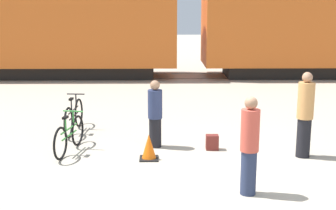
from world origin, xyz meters
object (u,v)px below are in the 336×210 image
Objects in this scene: person_in_red at (249,146)px; bicycle_green at (69,136)px; traffic_cone at (149,148)px; person_in_tan at (305,115)px; bicycle_black at (74,117)px; backpack at (212,142)px; person_in_navy at (155,114)px; freight_train at (190,11)px.

bicycle_green is at bearing -15.65° from person_in_red.
person_in_tan is at bearing 2.04° from traffic_cone.
person_in_tan reaches higher than bicycle_black.
backpack is (-1.90, 0.52, -0.76)m from person_in_tan.
person_in_red is (3.74, -4.06, 0.47)m from bicycle_black.
bicycle_green is 1.00× the size of person_in_red.
person_in_navy is at bearing 11.10° from bicycle_green.
freight_train is at bearing 82.27° from traffic_cone.
person_in_tan reaches higher than person_in_navy.
backpack is (-0.13, -10.73, -2.70)m from freight_train.
person_in_red is (0.22, -13.24, -2.00)m from freight_train.
bicycle_black is at bearing 96.97° from bicycle_green.
backpack is (3.39, -1.55, -0.23)m from bicycle_black.
freight_train reaches higher than traffic_cone.
person_in_navy is (1.89, 0.37, 0.40)m from bicycle_green.
freight_train is at bearing 73.05° from bicycle_green.
person_in_tan is at bearing -21.37° from bicycle_black.
backpack is at bearing -73.37° from person_in_navy.
bicycle_green is 1.97m from person_in_navy.
bicycle_black is 5.54m from person_in_red.
traffic_cone reaches higher than backpack.
person_in_navy is at bearing -40.91° from person_in_red.
freight_train is 31.52× the size of person_in_red.
bicycle_black is 1.16× the size of person_in_navy.
backpack is (1.29, -0.23, -0.61)m from person_in_navy.
freight_train reaches higher than bicycle_black.
bicycle_green reaches higher than backpack.
person_in_red reaches higher than bicycle_black.
bicycle_green is at bearing 164.11° from traffic_cone.
person_in_red is at bearing 164.30° from person_in_tan.
bicycle_black is 3.73m from backpack.
person_in_red reaches higher than person_in_navy.
person_in_red is (-1.55, -1.99, -0.05)m from person_in_tan.
person_in_navy is 4.56× the size of backpack.
person_in_red reaches higher than backpack.
person_in_red is 3.20m from person_in_navy.
backpack is at bearing -24.54° from bicycle_black.
traffic_cone is at bearing -15.89° from bicycle_green.
freight_train is at bearing 89.29° from backpack.
freight_train is 30.28× the size of bicycle_black.
person_in_navy is (-1.64, 2.74, -0.10)m from person_in_red.
bicycle_black is 2.95m from traffic_cone.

